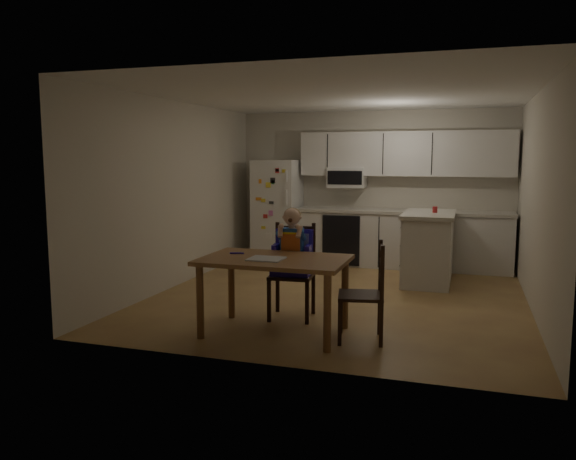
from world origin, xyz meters
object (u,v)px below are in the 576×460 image
(refrigerator, at_px, (277,211))
(dining_table, at_px, (275,268))
(chair_booster, at_px, (293,251))
(red_cup, at_px, (435,210))
(kitchen_island, at_px, (428,247))
(chair_side, at_px, (371,285))

(refrigerator, bearing_deg, dining_table, -71.55)
(refrigerator, bearing_deg, chair_booster, -68.35)
(red_cup, height_order, dining_table, red_cup)
(kitchen_island, xyz_separation_m, chair_side, (-0.34, -2.81, 0.04))
(red_cup, relative_size, dining_table, 0.06)
(chair_side, bearing_deg, chair_booster, -131.16)
(dining_table, distance_m, chair_side, 0.95)
(kitchen_island, bearing_deg, chair_booster, -119.77)
(red_cup, height_order, chair_side, red_cup)
(dining_table, xyz_separation_m, chair_side, (0.94, 0.07, -0.12))
(kitchen_island, relative_size, red_cup, 15.64)
(chair_booster, height_order, chair_side, chair_booster)
(dining_table, distance_m, chair_booster, 0.62)
(kitchen_island, bearing_deg, chair_side, -96.94)
(kitchen_island, relative_size, chair_side, 1.40)
(kitchen_island, height_order, chair_booster, chair_booster)
(red_cup, bearing_deg, refrigerator, 160.62)
(chair_booster, relative_size, chair_side, 1.27)
(refrigerator, xyz_separation_m, red_cup, (2.63, -0.93, 0.17))
(red_cup, bearing_deg, chair_side, -98.42)
(kitchen_island, height_order, dining_table, kitchen_island)
(chair_side, bearing_deg, dining_table, -96.83)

